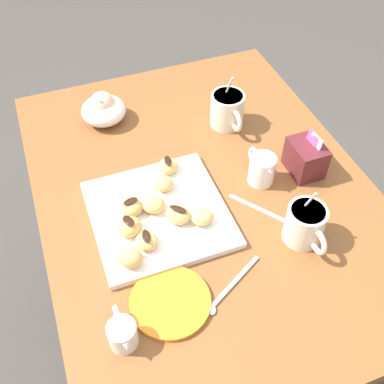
% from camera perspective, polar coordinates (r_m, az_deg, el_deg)
% --- Properties ---
extents(ground_plane, '(8.00, 8.00, 0.00)m').
position_cam_1_polar(ground_plane, '(1.68, 1.04, -16.86)').
color(ground_plane, '#423D38').
extents(dining_table, '(1.00, 0.75, 0.74)m').
position_cam_1_polar(dining_table, '(1.16, 1.44, -4.34)').
color(dining_table, brown).
rests_on(dining_table, ground_plane).
extents(pastry_plate_square, '(0.29, 0.29, 0.02)m').
position_cam_1_polar(pastry_plate_square, '(0.99, -4.20, -2.77)').
color(pastry_plate_square, white).
rests_on(pastry_plate_square, dining_table).
extents(coffee_mug_cream_left, '(0.13, 0.09, 0.14)m').
position_cam_1_polar(coffee_mug_cream_left, '(1.19, 4.50, 10.35)').
color(coffee_mug_cream_left, silver).
rests_on(coffee_mug_cream_left, dining_table).
extents(coffee_mug_cream_right, '(0.12, 0.08, 0.13)m').
position_cam_1_polar(coffee_mug_cream_right, '(0.95, 14.06, -3.90)').
color(coffee_mug_cream_right, silver).
rests_on(coffee_mug_cream_right, dining_table).
extents(cream_pitcher_white, '(0.10, 0.06, 0.07)m').
position_cam_1_polar(cream_pitcher_white, '(1.05, 8.75, 3.00)').
color(cream_pitcher_white, white).
rests_on(cream_pitcher_white, dining_table).
extents(sugar_caddy, '(0.09, 0.07, 0.11)m').
position_cam_1_polar(sugar_caddy, '(1.09, 14.08, 4.22)').
color(sugar_caddy, '#561E23').
rests_on(sugar_caddy, dining_table).
extents(ice_cream_bowl, '(0.12, 0.12, 0.09)m').
position_cam_1_polar(ice_cream_bowl, '(1.23, -11.09, 10.20)').
color(ice_cream_bowl, white).
rests_on(ice_cream_bowl, dining_table).
extents(chocolate_sauce_pitcher, '(0.09, 0.05, 0.06)m').
position_cam_1_polar(chocolate_sauce_pitcher, '(0.83, -8.75, -17.11)').
color(chocolate_sauce_pitcher, white).
rests_on(chocolate_sauce_pitcher, dining_table).
extents(saucer_orange_left, '(0.15, 0.15, 0.01)m').
position_cam_1_polar(saucer_orange_left, '(0.88, -2.75, -13.61)').
color(saucer_orange_left, orange).
rests_on(saucer_orange_left, dining_table).
extents(loose_spoon_near_saucer, '(0.14, 0.10, 0.01)m').
position_cam_1_polar(loose_spoon_near_saucer, '(1.01, 9.81, -2.77)').
color(loose_spoon_near_saucer, silver).
rests_on(loose_spoon_near_saucer, dining_table).
extents(loose_spoon_by_plate, '(0.09, 0.14, 0.01)m').
position_cam_1_polar(loose_spoon_by_plate, '(0.89, 4.32, -12.31)').
color(loose_spoon_by_plate, silver).
rests_on(loose_spoon_by_plate, dining_table).
extents(beignet_0, '(0.07, 0.07, 0.03)m').
position_cam_1_polar(beignet_0, '(0.98, -4.90, -1.51)').
color(beignet_0, '#E5B260').
rests_on(beignet_0, pastry_plate_square).
extents(beignet_1, '(0.06, 0.05, 0.03)m').
position_cam_1_polar(beignet_1, '(0.92, -5.70, -6.15)').
color(beignet_1, '#E5B260').
rests_on(beignet_1, pastry_plate_square).
extents(chocolate_drizzle_1, '(0.03, 0.02, 0.00)m').
position_cam_1_polar(chocolate_drizzle_1, '(0.91, -5.78, -5.54)').
color(chocolate_drizzle_1, black).
rests_on(chocolate_drizzle_1, beignet_1).
extents(beignet_2, '(0.06, 0.06, 0.04)m').
position_cam_1_polar(beignet_2, '(0.98, -7.63, -1.88)').
color(beignet_2, '#E5B260').
rests_on(beignet_2, pastry_plate_square).
extents(chocolate_drizzle_2, '(0.02, 0.04, 0.00)m').
position_cam_1_polar(chocolate_drizzle_2, '(0.96, -7.74, -1.15)').
color(chocolate_drizzle_2, black).
rests_on(chocolate_drizzle_2, beignet_2).
extents(beignet_3, '(0.07, 0.07, 0.03)m').
position_cam_1_polar(beignet_3, '(0.96, -1.74, -2.86)').
color(beignet_3, '#E5B260').
rests_on(beignet_3, pastry_plate_square).
extents(chocolate_drizzle_3, '(0.04, 0.04, 0.00)m').
position_cam_1_polar(chocolate_drizzle_3, '(0.94, -1.77, -2.15)').
color(chocolate_drizzle_3, black).
rests_on(chocolate_drizzle_3, beignet_3).
extents(beignet_4, '(0.06, 0.06, 0.04)m').
position_cam_1_polar(beignet_4, '(0.90, -7.78, -8.19)').
color(beignet_4, '#E5B260').
rests_on(beignet_4, pastry_plate_square).
extents(beignet_5, '(0.06, 0.06, 0.03)m').
position_cam_1_polar(beignet_5, '(1.02, -3.57, 1.06)').
color(beignet_5, '#E5B260').
rests_on(beignet_5, pastry_plate_square).
extents(beignet_6, '(0.06, 0.06, 0.03)m').
position_cam_1_polar(beignet_6, '(1.05, -3.02, 3.28)').
color(beignet_6, '#E5B260').
rests_on(beignet_6, pastry_plate_square).
extents(chocolate_drizzle_6, '(0.04, 0.02, 0.00)m').
position_cam_1_polar(chocolate_drizzle_6, '(1.04, -3.06, 3.94)').
color(chocolate_drizzle_6, black).
rests_on(chocolate_drizzle_6, beignet_6).
extents(beignet_7, '(0.06, 0.06, 0.04)m').
position_cam_1_polar(beignet_7, '(0.94, -7.88, -4.35)').
color(beignet_7, '#E5B260').
rests_on(beignet_7, pastry_plate_square).
extents(chocolate_drizzle_7, '(0.04, 0.03, 0.00)m').
position_cam_1_polar(chocolate_drizzle_7, '(0.93, -8.00, -3.60)').
color(chocolate_drizzle_7, black).
rests_on(chocolate_drizzle_7, beignet_7).
extents(beignet_8, '(0.04, 0.05, 0.03)m').
position_cam_1_polar(beignet_8, '(0.95, 1.32, -3.17)').
color(beignet_8, '#E5B260').
rests_on(beignet_8, pastry_plate_square).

